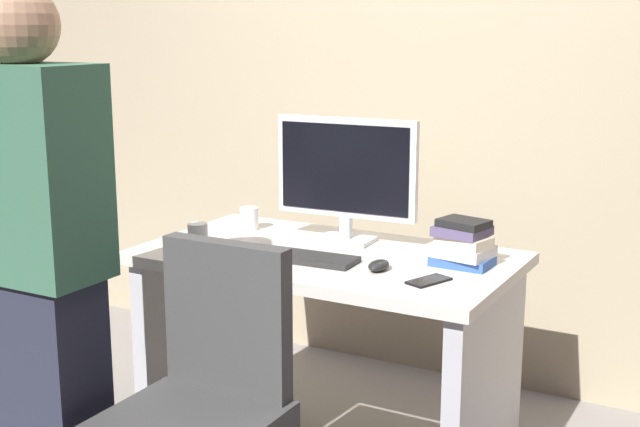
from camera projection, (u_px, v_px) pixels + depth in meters
wall_back at (432, 32)px, 3.66m from camera, size 6.40×0.10×3.00m
desk at (327, 318)px, 3.08m from camera, size 1.30×0.73×0.75m
person_at_desk at (36, 279)px, 2.39m from camera, size 0.40×0.24×1.64m
monitor at (346, 173)px, 3.12m from camera, size 0.54×0.15×0.46m
keyboard at (296, 256)px, 2.94m from camera, size 0.44×0.15×0.02m
mouse at (379, 265)px, 2.80m from camera, size 0.06×0.10×0.03m
cup_near_keyboard at (198, 236)px, 3.07m from camera, size 0.07×0.07×0.09m
cup_by_monitor at (249, 218)px, 3.36m from camera, size 0.07×0.07×0.09m
book_stack at (462, 244)px, 2.84m from camera, size 0.22×0.18×0.16m
cell_phone at (429, 281)px, 2.68m from camera, size 0.12×0.16×0.01m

